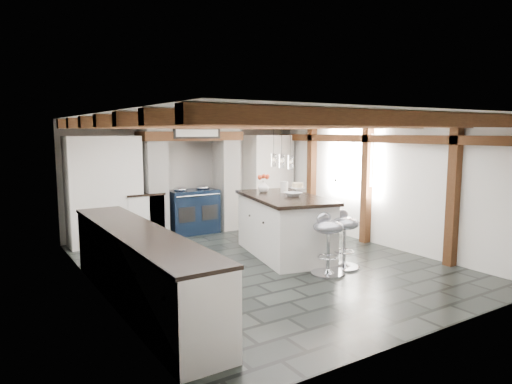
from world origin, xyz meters
TOP-DOWN VIEW (x-y plane):
  - ground at (0.00, 0.00)m, footprint 6.00×6.00m
  - room_shell at (-0.61, 1.42)m, footprint 6.00×6.03m
  - range_cooker at (0.00, 2.68)m, footprint 1.00×0.63m
  - kitchen_island at (0.59, 0.29)m, footprint 1.49×2.23m
  - bar_stool_near at (0.91, -0.81)m, footprint 0.48×0.48m
  - bar_stool_far at (0.49, -0.92)m, footprint 0.54×0.54m

SIDE VIEW (x-z plane):
  - ground at x=0.00m, z-range 0.00..0.00m
  - range_cooker at x=0.00m, z-range -0.03..0.96m
  - kitchen_island at x=0.59m, z-range -0.16..1.20m
  - bar_stool_near at x=0.91m, z-range 0.11..1.01m
  - bar_stool_far at x=0.49m, z-range 0.11..1.02m
  - room_shell at x=-0.61m, z-range -1.93..4.07m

